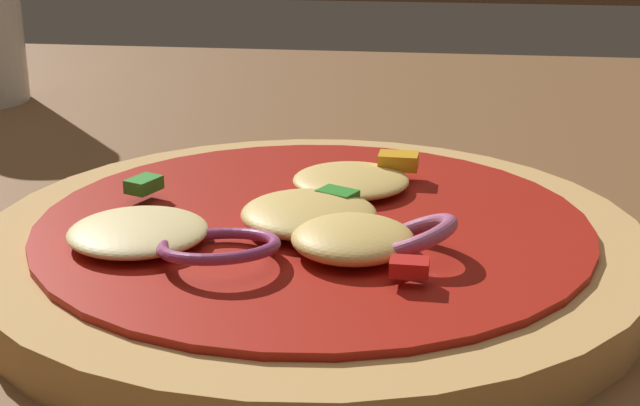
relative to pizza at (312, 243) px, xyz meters
name	(u,v)px	position (x,y,z in m)	size (l,w,h in m)	color
dining_table	(414,282)	(0.04, 0.03, -0.03)	(1.36, 0.88, 0.03)	brown
pizza	(312,243)	(0.00, 0.00, 0.00)	(0.25, 0.25, 0.04)	tan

